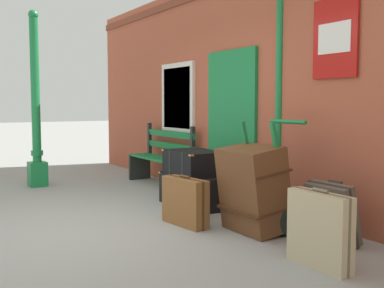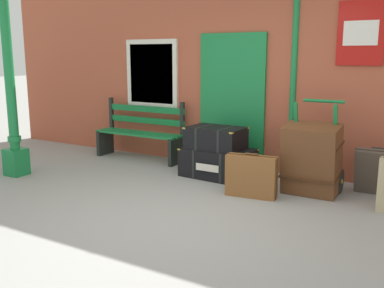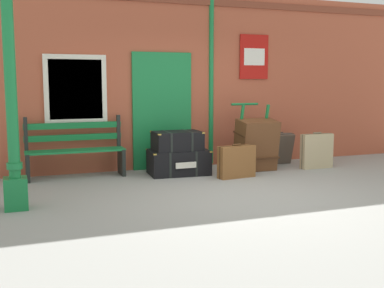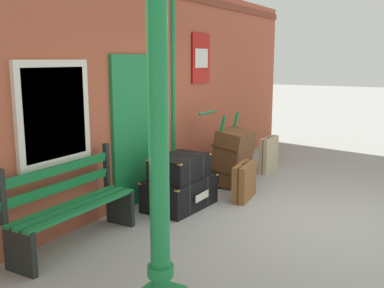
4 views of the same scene
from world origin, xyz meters
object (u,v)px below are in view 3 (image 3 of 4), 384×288
porters_trolley (251,154)px  suitcase_oxblood (237,162)px  large_brown_trunk (256,145)px  platform_bench (75,151)px  steamer_trunk_middle (177,141)px  suitcase_charcoal (317,151)px  lamp_post (12,123)px  suitcase_cream (280,149)px  steamer_trunk_base (179,162)px

porters_trolley → suitcase_oxblood: 0.90m
large_brown_trunk → suitcase_oxblood: (-0.62, -0.47, -0.20)m
platform_bench → steamer_trunk_middle: size_ratio=1.94×
suitcase_charcoal → lamp_post: bearing=-168.2°
suitcase_charcoal → suitcase_cream: 0.74m
porters_trolley → suitcase_cream: bearing=17.4°
porters_trolley → suitcase_cream: size_ratio=1.91×
lamp_post → suitcase_charcoal: 5.37m
lamp_post → platform_bench: 2.15m
large_brown_trunk → suitcase_cream: size_ratio=1.50×
suitcase_oxblood → steamer_trunk_base: bearing=141.5°
large_brown_trunk → suitcase_oxblood: bearing=-142.7°
steamer_trunk_middle → suitcase_cream: (2.17, 0.27, -0.28)m
steamer_trunk_base → suitcase_charcoal: size_ratio=1.57×
suitcase_charcoal → suitcase_oxblood: bearing=-171.2°
lamp_post → steamer_trunk_middle: (2.62, 1.43, -0.50)m
steamer_trunk_middle → suitcase_cream: bearing=7.0°
suitcase_cream → suitcase_oxblood: suitcase_cream is taller
platform_bench → porters_trolley: bearing=-6.4°
porters_trolley → large_brown_trunk: (-0.00, -0.18, 0.20)m
large_brown_trunk → suitcase_charcoal: bearing=-10.0°
porters_trolley → steamer_trunk_base: bearing=-179.3°
porters_trolley → suitcase_oxblood: bearing=-133.6°
steamer_trunk_base → steamer_trunk_middle: (-0.03, -0.02, 0.37)m
suitcase_charcoal → steamer_trunk_base: bearing=172.0°
steamer_trunk_base → large_brown_trunk: 1.44m
steamer_trunk_base → lamp_post: bearing=-151.3°
suitcase_cream → suitcase_oxblood: (-1.35, -0.88, -0.04)m
platform_bench → porters_trolley: porters_trolley is taller
porters_trolley → large_brown_trunk: porters_trolley is taller
porters_trolley → platform_bench: bearing=173.6°
steamer_trunk_middle → suitcase_oxblood: steamer_trunk_middle is taller
suitcase_charcoal → suitcase_cream: (-0.42, 0.61, -0.01)m
lamp_post → steamer_trunk_base: 3.14m
steamer_trunk_middle → suitcase_charcoal: (2.59, -0.34, -0.26)m
platform_bench → suitcase_cream: size_ratio=2.58×
porters_trolley → suitcase_cream: 0.76m
suitcase_oxblood → suitcase_charcoal: bearing=8.8°
platform_bench → steamer_trunk_middle: 1.70m
lamp_post → platform_bench: lamp_post is taller
lamp_post → suitcase_charcoal: lamp_post is taller
platform_bench → steamer_trunk_middle: bearing=-13.0°
lamp_post → steamer_trunk_middle: 3.02m
steamer_trunk_middle → suitcase_cream: 2.20m
steamer_trunk_base → large_brown_trunk: large_brown_trunk is taller
lamp_post → steamer_trunk_base: size_ratio=2.72×
suitcase_cream → steamer_trunk_middle: bearing=-173.0°
suitcase_oxblood → steamer_trunk_middle: bearing=143.3°
platform_bench → porters_trolley: size_ratio=1.35×
lamp_post → suitcase_oxblood: size_ratio=4.34×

